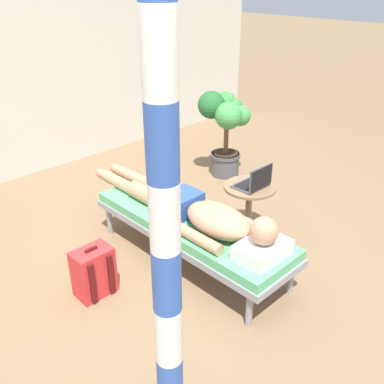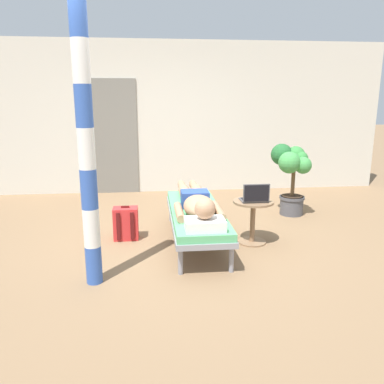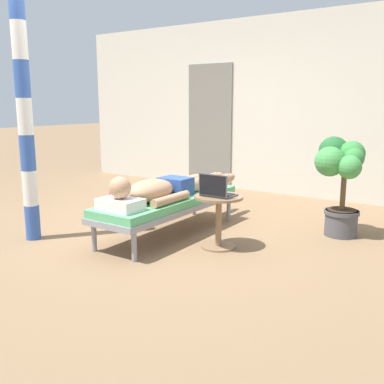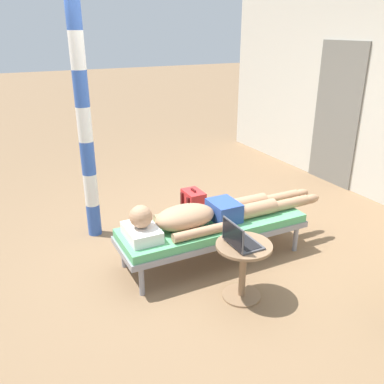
{
  "view_description": "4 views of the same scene",
  "coord_description": "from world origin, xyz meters",
  "px_view_note": "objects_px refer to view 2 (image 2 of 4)",
  "views": [
    {
      "loc": [
        -2.01,
        -2.25,
        2.29
      ],
      "look_at": [
        0.41,
        0.22,
        0.52
      ],
      "focal_mm": 40.7,
      "sensor_mm": 36.0,
      "label": 1
    },
    {
      "loc": [
        -0.34,
        -4.38,
        1.7
      ],
      "look_at": [
        0.16,
        0.14,
        0.6
      ],
      "focal_mm": 36.23,
      "sensor_mm": 36.0,
      "label": 2
    },
    {
      "loc": [
        3.01,
        -3.68,
        1.41
      ],
      "look_at": [
        0.43,
        0.11,
        0.48
      ],
      "focal_mm": 41.34,
      "sensor_mm": 36.0,
      "label": 3
    },
    {
      "loc": [
        3.35,
        -1.81,
        2.22
      ],
      "look_at": [
        0.0,
        -0.13,
        0.69
      ],
      "focal_mm": 38.27,
      "sensor_mm": 36.0,
      "label": 4
    }
  ],
  "objects_px": {
    "backpack": "(126,224)",
    "porch_post": "(86,149)",
    "laptop": "(255,197)",
    "lounge_chair": "(196,215)",
    "person_reclining": "(197,203)",
    "side_table": "(253,214)",
    "potted_plant": "(291,171)"
  },
  "relations": [
    {
      "from": "backpack",
      "to": "porch_post",
      "type": "xyz_separation_m",
      "value": [
        -0.23,
        -1.15,
        1.08
      ]
    },
    {
      "from": "backpack",
      "to": "porch_post",
      "type": "distance_m",
      "value": 1.6
    },
    {
      "from": "laptop",
      "to": "lounge_chair",
      "type": "bearing_deg",
      "value": 168.66
    },
    {
      "from": "lounge_chair",
      "to": "person_reclining",
      "type": "xyz_separation_m",
      "value": [
        0.0,
        -0.07,
        0.17
      ]
    },
    {
      "from": "backpack",
      "to": "laptop",
      "type": "bearing_deg",
      "value": -12.93
    },
    {
      "from": "laptop",
      "to": "person_reclining",
      "type": "bearing_deg",
      "value": 174.39
    },
    {
      "from": "side_table",
      "to": "laptop",
      "type": "height_order",
      "value": "laptop"
    },
    {
      "from": "person_reclining",
      "to": "side_table",
      "type": "relative_size",
      "value": 4.15
    },
    {
      "from": "lounge_chair",
      "to": "potted_plant",
      "type": "xyz_separation_m",
      "value": [
        1.52,
        0.99,
        0.32
      ]
    },
    {
      "from": "backpack",
      "to": "potted_plant",
      "type": "xyz_separation_m",
      "value": [
        2.37,
        0.78,
        0.47
      ]
    },
    {
      "from": "lounge_chair",
      "to": "porch_post",
      "type": "relative_size",
      "value": 0.75
    },
    {
      "from": "person_reclining",
      "to": "laptop",
      "type": "height_order",
      "value": "laptop"
    },
    {
      "from": "lounge_chair",
      "to": "porch_post",
      "type": "distance_m",
      "value": 1.71
    },
    {
      "from": "side_table",
      "to": "porch_post",
      "type": "relative_size",
      "value": 0.21
    },
    {
      "from": "person_reclining",
      "to": "side_table",
      "type": "xyz_separation_m",
      "value": [
        0.67,
        -0.01,
        -0.16
      ]
    },
    {
      "from": "person_reclining",
      "to": "lounge_chair",
      "type": "bearing_deg",
      "value": 90.0
    },
    {
      "from": "potted_plant",
      "to": "porch_post",
      "type": "height_order",
      "value": "porch_post"
    },
    {
      "from": "side_table",
      "to": "potted_plant",
      "type": "xyz_separation_m",
      "value": [
        0.85,
        1.07,
        0.31
      ]
    },
    {
      "from": "lounge_chair",
      "to": "laptop",
      "type": "distance_m",
      "value": 0.73
    },
    {
      "from": "side_table",
      "to": "potted_plant",
      "type": "relative_size",
      "value": 0.5
    },
    {
      "from": "potted_plant",
      "to": "porch_post",
      "type": "xyz_separation_m",
      "value": [
        -2.6,
        -1.93,
        0.61
      ]
    },
    {
      "from": "laptop",
      "to": "backpack",
      "type": "bearing_deg",
      "value": 167.07
    },
    {
      "from": "backpack",
      "to": "potted_plant",
      "type": "distance_m",
      "value": 2.54
    },
    {
      "from": "potted_plant",
      "to": "person_reclining",
      "type": "bearing_deg",
      "value": -145.18
    },
    {
      "from": "potted_plant",
      "to": "side_table",
      "type": "bearing_deg",
      "value": -128.32
    },
    {
      "from": "side_table",
      "to": "person_reclining",
      "type": "bearing_deg",
      "value": 178.73
    },
    {
      "from": "person_reclining",
      "to": "potted_plant",
      "type": "height_order",
      "value": "potted_plant"
    },
    {
      "from": "side_table",
      "to": "porch_post",
      "type": "height_order",
      "value": "porch_post"
    },
    {
      "from": "lounge_chair",
      "to": "side_table",
      "type": "height_order",
      "value": "side_table"
    },
    {
      "from": "side_table",
      "to": "laptop",
      "type": "distance_m",
      "value": 0.23
    },
    {
      "from": "potted_plant",
      "to": "porch_post",
      "type": "distance_m",
      "value": 3.3
    },
    {
      "from": "backpack",
      "to": "lounge_chair",
      "type": "bearing_deg",
      "value": -14.18
    }
  ]
}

